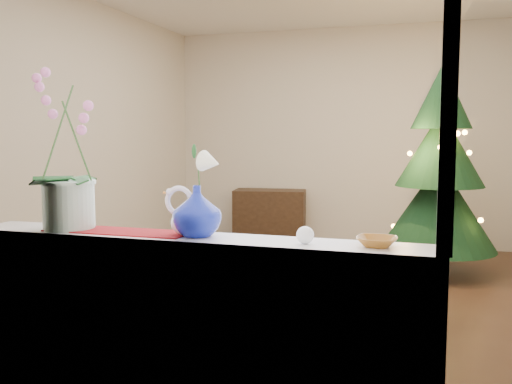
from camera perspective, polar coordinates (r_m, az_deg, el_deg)
ground at (r=5.00m, az=4.93°, el=-10.21°), size 5.00×5.00×0.00m
wall_back at (r=7.27m, az=9.36°, el=5.49°), size 4.50×0.10×2.70m
wall_front at (r=2.43m, az=-7.83°, el=5.11°), size 4.50×0.10×2.70m
wall_left at (r=5.73m, az=-17.55°, el=5.24°), size 0.10×5.00×2.70m
window_apron at (r=2.64m, az=-7.17°, el=-15.05°), size 2.20×0.08×0.88m
windowsill at (r=2.59m, az=-6.46°, el=-4.84°), size 2.20×0.26×0.04m
window_frame at (r=2.48m, az=-7.64°, el=13.24°), size 2.22×0.06×1.60m
runner at (r=2.76m, az=-13.70°, el=-3.83°), size 0.70×0.20×0.01m
orchid_pot at (r=2.87m, az=-18.40°, el=4.13°), size 0.27×0.27×0.78m
swan at (r=2.58m, az=-6.61°, el=-2.05°), size 0.28×0.21×0.21m
blue_vase at (r=2.56m, az=-5.92°, el=-1.52°), size 0.26×0.26×0.26m
lily at (r=2.54m, az=-5.98°, el=3.67°), size 0.15×0.08×0.20m
paperweight at (r=2.40m, az=4.93°, el=-4.31°), size 0.08×0.08×0.07m
amber_dish at (r=2.38m, az=11.99°, el=-4.95°), size 0.15×0.15×0.04m
xmas_tree at (r=5.89m, az=17.89°, el=2.14°), size 1.15×1.15×2.06m
side_table at (r=7.31m, az=1.39°, el=-2.41°), size 0.96×0.58×0.67m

